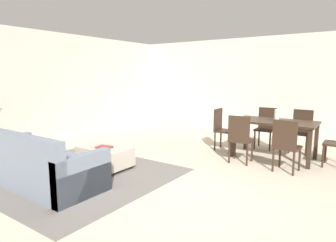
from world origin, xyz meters
TOP-DOWN VIEW (x-y plane):
  - ground_plane at (0.00, 0.00)m, footprint 10.80×10.80m
  - wall_back at (0.00, 5.00)m, footprint 9.00×0.12m
  - wall_left at (-4.50, 0.50)m, footprint 0.12×11.00m
  - area_rug at (-1.95, -0.25)m, footprint 3.00×2.80m
  - couch at (-2.08, -0.86)m, footprint 2.19×0.90m
  - ottoman_table at (-1.82, 0.30)m, footprint 0.94×0.58m
  - dining_table at (0.48, 2.72)m, footprint 1.56×0.87m
  - dining_chair_near_left at (0.06, 1.95)m, footprint 0.43×0.43m
  - dining_chair_near_right at (0.90, 1.89)m, footprint 0.43×0.43m
  - dining_chair_far_left at (0.08, 3.48)m, footprint 0.41×0.41m
  - dining_chair_far_right at (0.83, 3.51)m, footprint 0.41×0.41m
  - dining_chair_head_west at (-0.67, 2.73)m, footprint 0.42×0.42m
  - vase_centerpiece at (0.52, 2.67)m, footprint 0.09×0.09m
  - book_on_ottoman at (-1.77, 0.24)m, footprint 0.28×0.23m

SIDE VIEW (x-z plane):
  - ground_plane at x=0.00m, z-range 0.00..0.00m
  - area_rug at x=-1.95m, z-range 0.00..0.01m
  - ottoman_table at x=-1.82m, z-range 0.03..0.42m
  - couch at x=-2.08m, z-range -0.14..0.72m
  - book_on_ottoman at x=-1.77m, z-range 0.39..0.42m
  - dining_chair_near_left at x=0.06m, z-range 0.06..0.98m
  - dining_chair_near_right at x=0.90m, z-range 0.06..0.98m
  - dining_chair_far_left at x=0.08m, z-range 0.06..0.98m
  - dining_chair_far_right at x=0.83m, z-range 0.06..0.98m
  - dining_chair_head_west at x=-0.67m, z-range 0.06..0.98m
  - dining_table at x=0.48m, z-range 0.28..1.04m
  - vase_centerpiece at x=0.52m, z-range 0.76..1.00m
  - wall_back at x=0.00m, z-range 0.00..2.70m
  - wall_left at x=-4.50m, z-range 0.00..2.70m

